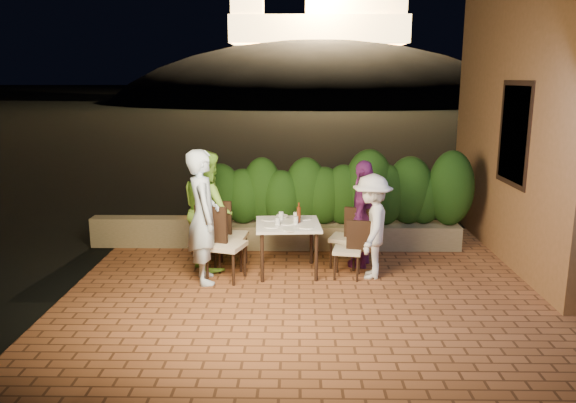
{
  "coord_description": "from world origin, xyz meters",
  "views": [
    {
      "loc": [
        -0.43,
        -6.86,
        2.82
      ],
      "look_at": [
        -0.55,
        1.1,
        1.05
      ],
      "focal_mm": 35.0,
      "sensor_mm": 36.0,
      "label": 1
    }
  ],
  "objects_px": {
    "beer_bottle": "(299,212)",
    "chair_right_back": "(345,237)",
    "chair_left_front": "(226,244)",
    "diner_blue": "(203,217)",
    "chair_left_back": "(230,235)",
    "bowl": "(282,217)",
    "diner_white": "(372,226)",
    "parapet_lamp": "(196,213)",
    "diner_green": "(208,210)",
    "chair_right_front": "(347,249)",
    "dining_table": "(288,248)",
    "diner_purple": "(364,214)"
  },
  "relations": [
    {
      "from": "diner_white",
      "to": "bowl",
      "type": "bearing_deg",
      "value": -98.3
    },
    {
      "from": "diner_white",
      "to": "chair_left_front",
      "type": "bearing_deg",
      "value": -74.62
    },
    {
      "from": "bowl",
      "to": "chair_right_back",
      "type": "relative_size",
      "value": 0.18
    },
    {
      "from": "diner_white",
      "to": "parapet_lamp",
      "type": "height_order",
      "value": "diner_white"
    },
    {
      "from": "bowl",
      "to": "diner_purple",
      "type": "bearing_deg",
      "value": 2.43
    },
    {
      "from": "chair_left_back",
      "to": "diner_green",
      "type": "bearing_deg",
      "value": -175.66
    },
    {
      "from": "dining_table",
      "to": "chair_right_front",
      "type": "bearing_deg",
      "value": -12.49
    },
    {
      "from": "diner_white",
      "to": "parapet_lamp",
      "type": "relative_size",
      "value": 10.71
    },
    {
      "from": "diner_green",
      "to": "diner_purple",
      "type": "distance_m",
      "value": 2.34
    },
    {
      "from": "parapet_lamp",
      "to": "bowl",
      "type": "bearing_deg",
      "value": -33.89
    },
    {
      "from": "diner_blue",
      "to": "bowl",
      "type": "bearing_deg",
      "value": -73.3
    },
    {
      "from": "beer_bottle",
      "to": "diner_green",
      "type": "xyz_separation_m",
      "value": [
        -1.35,
        0.18,
        -0.01
      ]
    },
    {
      "from": "diner_blue",
      "to": "chair_left_front",
      "type": "bearing_deg",
      "value": -91.37
    },
    {
      "from": "chair_right_front",
      "to": "diner_purple",
      "type": "xyz_separation_m",
      "value": [
        0.28,
        0.54,
        0.39
      ]
    },
    {
      "from": "diner_green",
      "to": "parapet_lamp",
      "type": "height_order",
      "value": "diner_green"
    },
    {
      "from": "diner_purple",
      "to": "chair_left_front",
      "type": "bearing_deg",
      "value": -53.2
    },
    {
      "from": "chair_left_back",
      "to": "parapet_lamp",
      "type": "xyz_separation_m",
      "value": [
        -0.71,
        1.08,
        0.06
      ]
    },
    {
      "from": "dining_table",
      "to": "chair_right_front",
      "type": "distance_m",
      "value": 0.88
    },
    {
      "from": "chair_left_back",
      "to": "bowl",
      "type": "bearing_deg",
      "value": 11.85
    },
    {
      "from": "bowl",
      "to": "diner_green",
      "type": "height_order",
      "value": "diner_green"
    },
    {
      "from": "dining_table",
      "to": "diner_purple",
      "type": "distance_m",
      "value": 1.27
    },
    {
      "from": "bowl",
      "to": "chair_left_front",
      "type": "xyz_separation_m",
      "value": [
        -0.78,
        -0.6,
        -0.24
      ]
    },
    {
      "from": "diner_green",
      "to": "chair_left_front",
      "type": "bearing_deg",
      "value": -176.6
    },
    {
      "from": "beer_bottle",
      "to": "diner_purple",
      "type": "bearing_deg",
      "value": 17.11
    },
    {
      "from": "bowl",
      "to": "diner_purple",
      "type": "xyz_separation_m",
      "value": [
        1.22,
        0.05,
        0.04
      ]
    },
    {
      "from": "beer_bottle",
      "to": "chair_left_front",
      "type": "bearing_deg",
      "value": -161.04
    },
    {
      "from": "chair_right_front",
      "to": "diner_purple",
      "type": "relative_size",
      "value": 0.52
    },
    {
      "from": "chair_left_back",
      "to": "chair_right_back",
      "type": "relative_size",
      "value": 1.1
    },
    {
      "from": "chair_left_front",
      "to": "diner_white",
      "type": "bearing_deg",
      "value": 21.65
    },
    {
      "from": "beer_bottle",
      "to": "diner_green",
      "type": "height_order",
      "value": "diner_green"
    },
    {
      "from": "beer_bottle",
      "to": "chair_right_back",
      "type": "xyz_separation_m",
      "value": [
        0.71,
        0.24,
        -0.43
      ]
    },
    {
      "from": "chair_left_back",
      "to": "chair_right_front",
      "type": "bearing_deg",
      "value": -7.2
    },
    {
      "from": "chair_right_back",
      "to": "chair_left_front",
      "type": "bearing_deg",
      "value": 37.92
    },
    {
      "from": "bowl",
      "to": "chair_left_front",
      "type": "distance_m",
      "value": 1.02
    },
    {
      "from": "chair_right_back",
      "to": "diner_blue",
      "type": "relative_size",
      "value": 0.5
    },
    {
      "from": "diner_white",
      "to": "diner_blue",
      "type": "bearing_deg",
      "value": -73.33
    },
    {
      "from": "chair_left_back",
      "to": "beer_bottle",
      "type": "bearing_deg",
      "value": -3.31
    },
    {
      "from": "chair_left_front",
      "to": "diner_purple",
      "type": "height_order",
      "value": "diner_purple"
    },
    {
      "from": "bowl",
      "to": "parapet_lamp",
      "type": "height_order",
      "value": "bowl"
    },
    {
      "from": "chair_right_front",
      "to": "parapet_lamp",
      "type": "xyz_separation_m",
      "value": [
        -2.43,
        1.49,
        0.15
      ]
    },
    {
      "from": "bowl",
      "to": "beer_bottle",
      "type": "bearing_deg",
      "value": -45.29
    },
    {
      "from": "diner_green",
      "to": "parapet_lamp",
      "type": "distance_m",
      "value": 1.18
    },
    {
      "from": "chair_left_front",
      "to": "parapet_lamp",
      "type": "relative_size",
      "value": 7.52
    },
    {
      "from": "beer_bottle",
      "to": "chair_left_back",
      "type": "xyz_separation_m",
      "value": [
        -1.02,
        0.17,
        -0.39
      ]
    },
    {
      "from": "diner_blue",
      "to": "chair_left_back",
      "type": "bearing_deg",
      "value": -41.83
    },
    {
      "from": "chair_left_front",
      "to": "diner_blue",
      "type": "height_order",
      "value": "diner_blue"
    },
    {
      "from": "beer_bottle",
      "to": "diner_blue",
      "type": "xyz_separation_m",
      "value": [
        -1.32,
        -0.43,
        0.04
      ]
    },
    {
      "from": "dining_table",
      "to": "chair_right_back",
      "type": "bearing_deg",
      "value": 18.72
    },
    {
      "from": "beer_bottle",
      "to": "dining_table",
      "type": "bearing_deg",
      "value": -162.17
    },
    {
      "from": "parapet_lamp",
      "to": "chair_left_back",
      "type": "bearing_deg",
      "value": -56.47
    }
  ]
}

